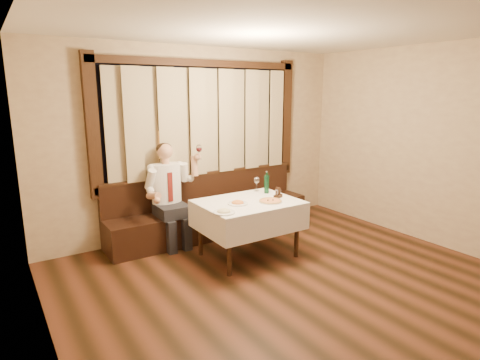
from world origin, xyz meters
TOP-DOWN VIEW (x-y plane):
  - room at (-0.00, 0.97)m, footprint 5.01×6.01m
  - banquette at (0.00, 2.72)m, footprint 3.20×0.61m
  - dining_table at (0.00, 1.70)m, footprint 1.27×0.97m
  - pizza at (0.21, 1.51)m, footprint 0.31×0.31m
  - pasta_red at (-0.19, 1.66)m, footprint 0.26×0.26m
  - pasta_cream at (-0.53, 1.43)m, footprint 0.26×0.26m
  - green_bottle at (0.45, 1.91)m, footprint 0.07×0.07m
  - table_wine_glass at (0.40, 2.08)m, footprint 0.08×0.08m
  - cruet_caddy at (0.43, 1.62)m, footprint 0.15×0.11m
  - seated_man at (-0.70, 2.63)m, footprint 0.81×0.60m

SIDE VIEW (x-z plane):
  - banquette at x=0.00m, z-range -0.16..0.78m
  - dining_table at x=0.00m, z-range 0.27..1.03m
  - pizza at x=0.21m, z-range 0.75..0.79m
  - pasta_red at x=-0.19m, z-range 0.75..0.84m
  - pasta_cream at x=-0.53m, z-range 0.75..0.84m
  - cruet_caddy at x=0.43m, z-range 0.74..0.88m
  - seated_man at x=-0.70m, z-range 0.11..1.57m
  - green_bottle at x=0.45m, z-range 0.73..1.04m
  - table_wine_glass at x=0.40m, z-range 0.80..1.01m
  - room at x=0.00m, z-range 0.09..2.91m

